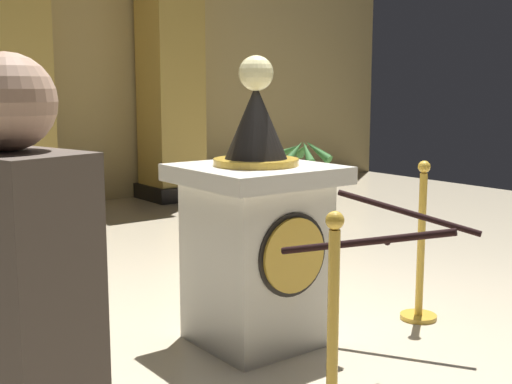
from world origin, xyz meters
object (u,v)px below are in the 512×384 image
object	(u,v)px
pedestal_clock	(256,234)
potted_palm_right	(304,202)
stanchion_near	(332,362)
stanchion_far	(420,265)

from	to	relation	value
pedestal_clock	potted_palm_right	distance (m)	3.30
pedestal_clock	stanchion_near	bearing A→B (deg)	-111.21
pedestal_clock	stanchion_far	xyz separation A→B (m)	(1.09, -0.34, -0.29)
pedestal_clock	stanchion_far	distance (m)	1.18
pedestal_clock	stanchion_near	xyz separation A→B (m)	(-0.43, -1.10, -0.31)
pedestal_clock	stanchion_near	world-z (taller)	pedestal_clock
stanchion_far	pedestal_clock	bearing A→B (deg)	162.62
pedestal_clock	stanchion_near	distance (m)	1.22
stanchion_far	potted_palm_right	distance (m)	2.91
stanchion_near	potted_palm_right	xyz separation A→B (m)	(2.80, 3.37, -0.06)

